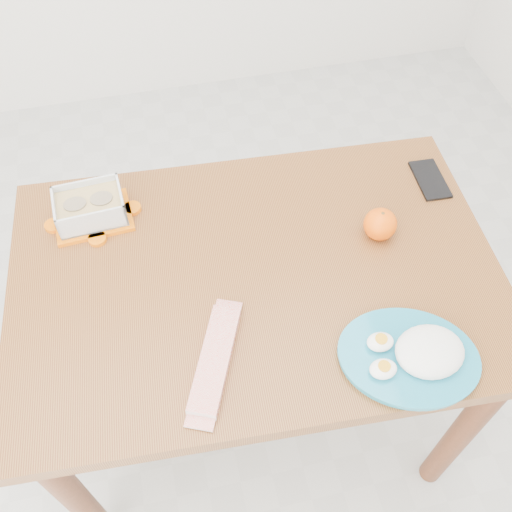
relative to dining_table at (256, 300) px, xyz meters
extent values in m
plane|color=#B7B7B2|center=(-0.20, -0.03, -0.64)|extent=(3.50, 3.50, 0.00)
cube|color=brown|center=(0.00, 0.00, 0.09)|extent=(1.12, 0.78, 0.04)
cylinder|color=#602D18|center=(-0.50, -0.27, -0.28)|extent=(0.06, 0.06, 0.71)
cylinder|color=#602D18|center=(0.46, -0.33, -0.28)|extent=(0.06, 0.06, 0.71)
cylinder|color=#602D18|center=(-0.46, 0.33, -0.28)|extent=(0.06, 0.06, 0.71)
cylinder|color=#602D18|center=(0.50, 0.27, -0.28)|extent=(0.06, 0.06, 0.71)
cube|color=orange|center=(-0.34, 0.24, 0.12)|extent=(0.19, 0.15, 0.01)
cube|color=silver|center=(-0.34, 0.24, 0.16)|extent=(0.16, 0.12, 0.06)
cube|color=tan|center=(-0.34, 0.24, 0.15)|extent=(0.15, 0.11, 0.04)
cylinder|color=#89745A|center=(-0.37, 0.24, 0.16)|extent=(0.06, 0.06, 0.02)
cylinder|color=#89745A|center=(-0.31, 0.24, 0.16)|extent=(0.06, 0.06, 0.02)
sphere|color=orange|center=(0.30, 0.04, 0.15)|extent=(0.08, 0.08, 0.08)
cylinder|color=teal|center=(0.24, -0.28, 0.12)|extent=(0.35, 0.35, 0.02)
ellipsoid|color=white|center=(0.28, -0.28, 0.16)|extent=(0.17, 0.16, 0.06)
ellipsoid|color=white|center=(0.20, -0.24, 0.14)|extent=(0.07, 0.06, 0.03)
ellipsoid|color=white|center=(0.18, -0.30, 0.14)|extent=(0.07, 0.06, 0.03)
cube|color=red|center=(-0.13, -0.19, 0.12)|extent=(0.15, 0.24, 0.02)
cube|color=black|center=(0.49, 0.18, 0.12)|extent=(0.07, 0.14, 0.01)
camera|label=1|loc=(-0.16, -0.71, 1.14)|focal=40.00mm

